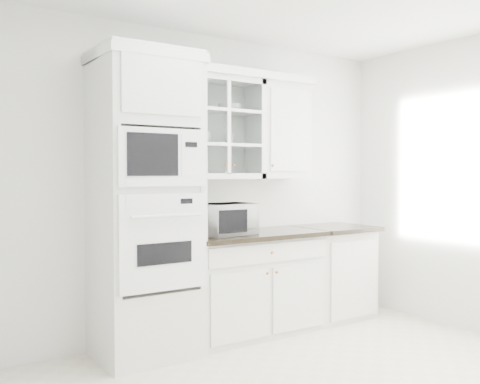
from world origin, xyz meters
TOP-DOWN VIEW (x-y plane):
  - room_shell at (0.00, 0.43)m, footprint 4.00×3.50m
  - oven_column at (-0.75, 1.42)m, footprint 0.76×0.68m
  - base_cabinet_run at (0.28, 1.45)m, footprint 1.32×0.67m
  - extra_base_cabinet at (1.28, 1.45)m, footprint 0.72×0.67m
  - upper_cabinet_glass at (0.03, 1.58)m, footprint 0.80×0.33m
  - upper_cabinet_solid at (0.71, 1.58)m, footprint 0.55×0.33m
  - crown_molding at (-0.07, 1.56)m, footprint 2.14×0.38m
  - countertop_microwave at (-0.02, 1.39)m, footprint 0.52×0.45m
  - bowl_a at (-0.17, 1.60)m, footprint 0.24×0.24m
  - bowl_b at (0.14, 1.59)m, footprint 0.21×0.21m
  - cup_a at (-0.13, 1.57)m, footprint 0.13×0.13m
  - cup_b at (0.13, 1.58)m, footprint 0.12×0.12m

SIDE VIEW (x-z plane):
  - base_cabinet_run at x=0.28m, z-range 0.00..0.92m
  - extra_base_cabinet at x=1.28m, z-range 0.00..0.92m
  - countertop_microwave at x=-0.02m, z-range 0.92..1.19m
  - oven_column at x=-0.75m, z-range 0.00..2.40m
  - cup_b at x=0.13m, z-range 1.71..1.81m
  - cup_a at x=-0.13m, z-range 1.71..1.81m
  - room_shell at x=0.00m, z-range 0.43..3.13m
  - upper_cabinet_glass at x=0.03m, z-range 1.40..2.30m
  - upper_cabinet_solid at x=0.71m, z-range 1.40..2.30m
  - bowl_a at x=-0.17m, z-range 2.01..2.06m
  - bowl_b at x=0.14m, z-range 2.01..2.07m
  - crown_molding at x=-0.07m, z-range 2.30..2.37m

